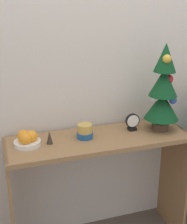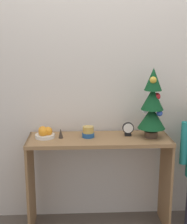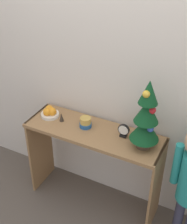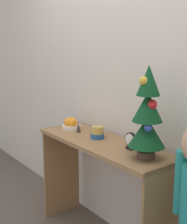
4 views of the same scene
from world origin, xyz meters
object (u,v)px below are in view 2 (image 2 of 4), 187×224
Objects in this scene: mini_tree at (152,105)px; fruit_bowl at (45,133)px; desk_clock at (128,129)px; singing_bowl at (88,132)px; figurine at (61,133)px.

mini_tree is 3.60× the size of fruit_bowl.
desk_clock is (-0.18, 0.05, -0.22)m from mini_tree.
fruit_bowl is 0.69m from desk_clock.
mini_tree is 5.62× the size of singing_bowl.
mini_tree is 0.90m from fruit_bowl.
fruit_bowl is (-0.87, 0.03, -0.23)m from mini_tree.
desk_clock is 1.44× the size of figurine.
figurine is at bearing 179.18° from mini_tree.
desk_clock reaches higher than figurine.
mini_tree is at bearing -14.53° from desk_clock.
mini_tree is 0.78m from figurine.
singing_bowl is at bearing 0.08° from fruit_bowl.
singing_bowl is (0.36, 0.00, 0.00)m from fruit_bowl.
mini_tree is 4.92× the size of desk_clock.
fruit_bowl is at bearing 172.84° from figurine.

